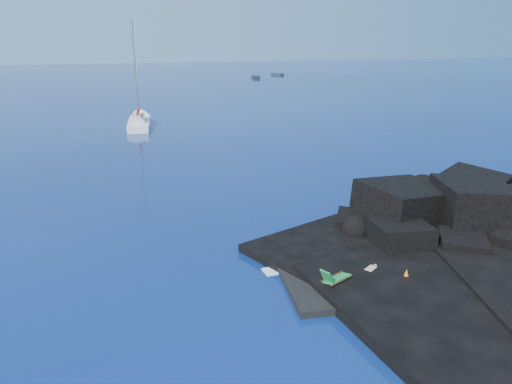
# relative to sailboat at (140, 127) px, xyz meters

# --- Properties ---
(ground) EXTENTS (400.00, 400.00, 0.00)m
(ground) POSITION_rel_sailboat_xyz_m (3.66, -48.21, 0.00)
(ground) COLOR #04173F
(ground) RESTS_ON ground
(headland) EXTENTS (24.00, 24.00, 3.60)m
(headland) POSITION_rel_sailboat_xyz_m (16.66, -45.21, 0.00)
(headland) COLOR black
(headland) RESTS_ON ground
(beach) EXTENTS (9.08, 6.86, 0.70)m
(beach) POSITION_rel_sailboat_xyz_m (8.16, -47.71, 0.00)
(beach) COLOR black
(beach) RESTS_ON ground
(surf_foam) EXTENTS (10.00, 8.00, 0.06)m
(surf_foam) POSITION_rel_sailboat_xyz_m (8.66, -43.21, 0.00)
(surf_foam) COLOR white
(surf_foam) RESTS_ON ground
(sailboat) EXTENTS (4.06, 13.38, 13.81)m
(sailboat) POSITION_rel_sailboat_xyz_m (0.00, 0.00, 0.00)
(sailboat) COLOR white
(sailboat) RESTS_ON ground
(deck_chair) EXTENTS (1.86, 1.41, 1.17)m
(deck_chair) POSITION_rel_sailboat_xyz_m (6.20, -48.40, 0.94)
(deck_chair) COLOR #1D8337
(deck_chair) RESTS_ON beach
(towel) EXTENTS (1.82, 1.59, 0.04)m
(towel) POSITION_rel_sailboat_xyz_m (8.41, -47.72, 0.37)
(towel) COLOR white
(towel) RESTS_ON beach
(sunbather) EXTENTS (1.59, 1.30, 0.27)m
(sunbather) POSITION_rel_sailboat_xyz_m (8.41, -47.72, 0.53)
(sunbather) COLOR #E8B07A
(sunbather) RESTS_ON towel
(marker_cone) EXTENTS (0.46, 0.46, 0.63)m
(marker_cone) POSITION_rel_sailboat_xyz_m (9.67, -48.95, 0.67)
(marker_cone) COLOR orange
(marker_cone) RESTS_ON beach
(distant_boat_a) EXTENTS (2.08, 5.22, 0.68)m
(distant_boat_a) POSITION_rel_sailboat_xyz_m (36.15, 68.02, 0.00)
(distant_boat_a) COLOR black
(distant_boat_a) RESTS_ON ground
(distant_boat_b) EXTENTS (3.02, 4.51, 0.58)m
(distant_boat_b) POSITION_rel_sailboat_xyz_m (45.26, 76.25, 0.00)
(distant_boat_b) COLOR #2A2A2F
(distant_boat_b) RESTS_ON ground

